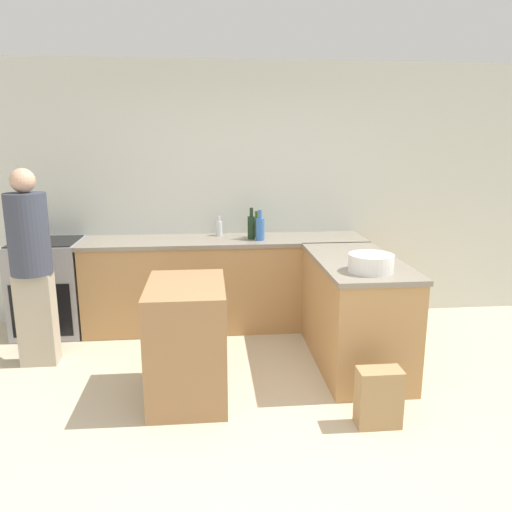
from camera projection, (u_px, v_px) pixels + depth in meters
The scene contains 13 objects.
ground_plane at pixel (237, 434), 3.33m from camera, with size 14.00×14.00×0.00m, color beige.
wall_back at pixel (223, 194), 5.29m from camera, with size 8.00×0.06×2.70m.
counter_back at pixel (225, 283), 5.17m from camera, with size 2.86×0.64×0.93m.
counter_peninsula at pixel (355, 311), 4.31m from camera, with size 0.69×1.41×0.93m.
range_oven at pixel (50, 287), 5.00m from camera, with size 0.66×0.61×0.95m.
island_table at pixel (187, 341), 3.73m from camera, with size 0.57×0.81×0.89m.
mixing_bowl at pixel (371, 263), 3.79m from camera, with size 0.34×0.34×0.14m.
vinegar_bottle_clear at pixel (219, 228), 5.21m from camera, with size 0.07×0.07×0.21m.
olive_oil_bottle at pixel (257, 227), 5.12m from camera, with size 0.08×0.08×0.27m.
wine_bottle_dark at pixel (251, 227), 5.02m from camera, with size 0.08×0.08×0.32m.
water_bottle_blue at pixel (260, 228), 4.96m from camera, with size 0.09×0.09×0.30m.
person_by_range at pixel (31, 261), 4.18m from camera, with size 0.34×0.34×1.69m.
paper_bag at pixel (379, 397), 3.39m from camera, with size 0.30×0.17×0.41m.
Camera 1 is at (-0.16, -2.96, 1.92)m, focal length 35.00 mm.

